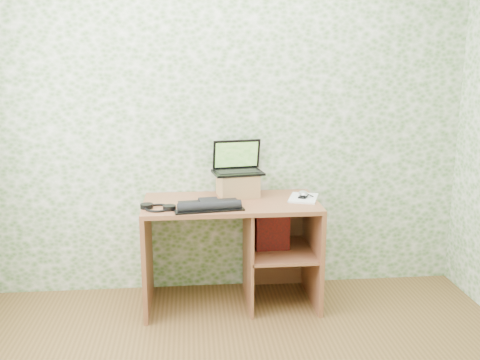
{
  "coord_description": "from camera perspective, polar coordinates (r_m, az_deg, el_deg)",
  "views": [
    {
      "loc": [
        -0.27,
        -2.1,
        1.73
      ],
      "look_at": [
        0.06,
        1.39,
        0.91
      ],
      "focal_mm": 40.0,
      "sensor_mm": 36.0,
      "label": 1
    }
  ],
  "objects": [
    {
      "name": "red_box",
      "position": [
        3.78,
        3.5,
        -5.4
      ],
      "size": [
        0.24,
        0.08,
        0.28
      ],
      "primitive_type": "cube",
      "rotation": [
        0.0,
        0.0,
        0.03
      ],
      "color": "maroon",
      "rests_on": "desk"
    },
    {
      "name": "desk",
      "position": [
        3.79,
        0.19,
        -6.07
      ],
      "size": [
        1.2,
        0.6,
        0.75
      ],
      "color": "brown",
      "rests_on": "floor"
    },
    {
      "name": "riser",
      "position": [
        3.8,
        -0.24,
        -0.52
      ],
      "size": [
        0.3,
        0.27,
        0.16
      ],
      "primitive_type": "cube",
      "rotation": [
        0.0,
        0.0,
        0.15
      ],
      "color": "#996744",
      "rests_on": "desk"
    },
    {
      "name": "keyboard",
      "position": [
        3.51,
        -3.31,
        -2.71
      ],
      "size": [
        0.46,
        0.28,
        0.06
      ],
      "rotation": [
        0.0,
        0.0,
        0.13
      ],
      "color": "black",
      "rests_on": "desk"
    },
    {
      "name": "wall_back",
      "position": [
        3.88,
        -1.37,
        6.77
      ],
      "size": [
        3.5,
        0.0,
        3.5
      ],
      "primitive_type": "plane",
      "rotation": [
        1.57,
        0.0,
        0.0
      ],
      "color": "silver",
      "rests_on": "ground"
    },
    {
      "name": "pen",
      "position": [
        3.83,
        7.35,
        -1.56
      ],
      "size": [
        0.04,
        0.12,
        0.01
      ],
      "primitive_type": "cylinder",
      "rotation": [
        1.57,
        0.0,
        0.29
      ],
      "color": "black",
      "rests_on": "notepad"
    },
    {
      "name": "headphones",
      "position": [
        3.54,
        -8.74,
        -2.91
      ],
      "size": [
        0.24,
        0.22,
        0.03
      ],
      "rotation": [
        0.0,
        0.0,
        -0.34
      ],
      "color": "black",
      "rests_on": "desk"
    },
    {
      "name": "notepad",
      "position": [
        3.77,
        6.78,
        -1.92
      ],
      "size": [
        0.26,
        0.31,
        0.01
      ],
      "primitive_type": "cube",
      "rotation": [
        0.0,
        0.0,
        -0.33
      ],
      "color": "white",
      "rests_on": "desk"
    },
    {
      "name": "laptop",
      "position": [
        3.81,
        -0.3,
        1.6
      ],
      "size": [
        0.38,
        0.29,
        0.23
      ],
      "rotation": [
        0.0,
        0.0,
        0.15
      ],
      "color": "black",
      "rests_on": "riser"
    },
    {
      "name": "mouse",
      "position": [
        3.76,
        6.77,
        -1.58
      ],
      "size": [
        0.1,
        0.12,
        0.03
      ],
      "primitive_type": "ellipsoid",
      "rotation": [
        0.0,
        0.0,
        -0.45
      ],
      "color": "silver",
      "rests_on": "notepad"
    }
  ]
}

